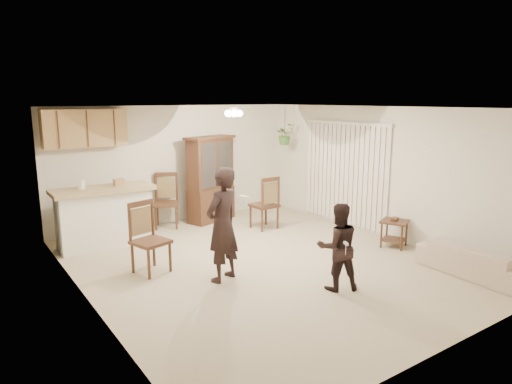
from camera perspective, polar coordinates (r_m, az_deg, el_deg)
floor at (r=7.56m, az=0.95°, el=-8.83°), size 6.50×6.50×0.00m
ceiling at (r=7.09m, az=1.02°, el=10.48°), size 5.50×6.50×0.02m
wall_back at (r=10.00m, az=-9.94°, el=3.44°), size 5.50×0.02×2.50m
wall_front at (r=5.02m, az=23.21°, el=-5.39°), size 5.50×0.02×2.50m
wall_left at (r=6.08m, az=-20.61°, el=-2.35°), size 0.02×6.50×2.50m
wall_right at (r=9.08m, az=15.26°, el=2.39°), size 0.02×6.50×2.50m
breakfast_bar at (r=8.69m, az=-18.38°, el=-3.26°), size 1.60×0.55×1.00m
bar_top at (r=8.57m, az=-18.61°, el=0.30°), size 1.75×0.70×0.08m
upper_cabinets at (r=9.12m, az=-20.62°, el=7.48°), size 1.50×0.34×0.70m
vertical_blinds at (r=9.67m, az=10.99°, el=2.22°), size 0.06×2.30×2.10m
ceiling_fixture at (r=8.20m, az=-2.80°, el=9.92°), size 0.36×0.36×0.20m
hanging_plant at (r=10.42m, az=3.61°, el=7.23°), size 0.43×0.37×0.48m
plant_cord at (r=10.40m, az=3.64°, el=9.01°), size 0.01×0.01×0.65m
sofa at (r=7.67m, az=25.85°, el=-6.82°), size 0.80×1.90×0.73m
adult at (r=6.63m, az=-4.22°, el=-3.63°), size 0.77×0.64×1.80m
child at (r=6.45m, az=10.22°, el=-6.30°), size 0.81×0.74×1.35m
china_hutch at (r=9.95m, az=-5.68°, el=1.56°), size 1.25×0.78×1.85m
side_table at (r=8.63m, az=16.87°, el=-4.94°), size 0.59×0.59×0.54m
chair_bar at (r=7.25m, az=-12.97°, el=-7.44°), size 0.60×0.60×1.10m
chair_hutch_left at (r=9.67m, az=-11.12°, el=-2.52°), size 0.67×0.67×1.13m
chair_hutch_right at (r=9.42m, az=1.02°, el=-2.73°), size 0.50×0.50×1.10m
controller_adult at (r=6.30m, az=-1.46°, el=-0.70°), size 0.10×0.15×0.05m
controller_child at (r=6.17m, az=11.18°, el=-6.33°), size 0.07×0.11×0.03m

